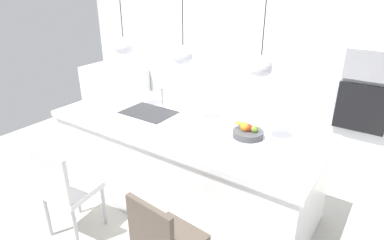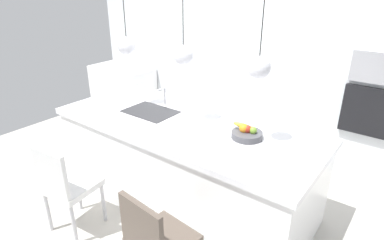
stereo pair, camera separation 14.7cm
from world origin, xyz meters
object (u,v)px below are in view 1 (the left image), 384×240
object	(u,v)px
oven	(362,108)
chair_middle	(164,240)
microwave	(371,66)
chair_near	(66,188)
fruit_bowl	(248,132)

from	to	relation	value
oven	chair_middle	world-z (taller)	oven
microwave	oven	distance (m)	0.50
microwave	oven	xyz separation A→B (m)	(0.00, 0.00, -0.50)
oven	chair_near	size ratio (longest dim) A/B	0.60
fruit_bowl	chair_middle	size ratio (longest dim) A/B	0.31
fruit_bowl	oven	distance (m)	1.68
oven	chair_middle	size ratio (longest dim) A/B	0.62
oven	chair_middle	bearing A→B (deg)	-107.86
chair_middle	fruit_bowl	bearing A→B (deg)	84.39
fruit_bowl	chair_middle	bearing A→B (deg)	-95.61
chair_near	microwave	bearing A→B (deg)	52.98
fruit_bowl	microwave	bearing A→B (deg)	64.12
microwave	chair_middle	xyz separation A→B (m)	(-0.84, -2.61, -0.87)
microwave	chair_middle	world-z (taller)	microwave
fruit_bowl	microwave	xyz separation A→B (m)	(0.73, 1.51, 0.40)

